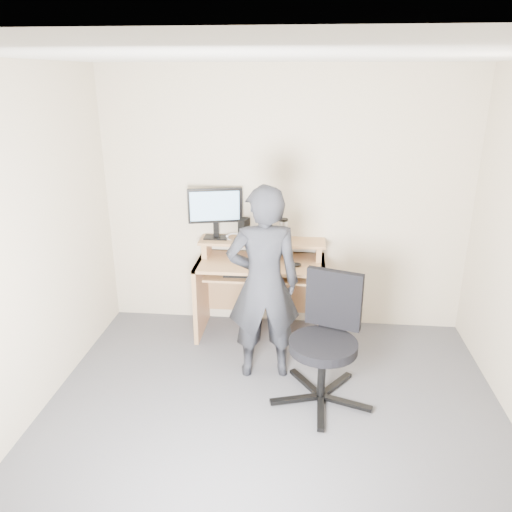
% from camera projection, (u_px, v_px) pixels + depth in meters
% --- Properties ---
extents(ground, '(3.50, 3.50, 0.00)m').
position_uv_depth(ground, '(271.00, 432.00, 3.55)').
color(ground, '#59595E').
rests_on(ground, ground).
extents(back_wall, '(3.50, 0.02, 2.50)m').
position_uv_depth(back_wall, '(284.00, 202.00, 4.76)').
color(back_wall, beige).
rests_on(back_wall, ground).
extents(ceiling, '(3.50, 3.50, 0.02)m').
position_uv_depth(ceiling, '(275.00, 55.00, 2.69)').
color(ceiling, white).
rests_on(ceiling, back_wall).
extents(desk, '(1.20, 0.60, 0.91)m').
position_uv_depth(desk, '(261.00, 278.00, 4.81)').
color(desk, tan).
rests_on(desk, ground).
extents(monitor, '(0.51, 0.16, 0.49)m').
position_uv_depth(monitor, '(215.00, 209.00, 4.71)').
color(monitor, black).
rests_on(monitor, desk).
extents(external_drive, '(0.11, 0.15, 0.20)m').
position_uv_depth(external_drive, '(244.00, 229.00, 4.76)').
color(external_drive, black).
rests_on(external_drive, desk).
extents(travel_mug, '(0.10, 0.10, 0.19)m').
position_uv_depth(travel_mug, '(283.00, 230.00, 4.73)').
color(travel_mug, '#AEAEB2').
rests_on(travel_mug, desk).
extents(smartphone, '(0.09, 0.14, 0.01)m').
position_uv_depth(smartphone, '(279.00, 241.00, 4.72)').
color(smartphone, black).
rests_on(smartphone, desk).
extents(charger, '(0.05, 0.05, 0.03)m').
position_uv_depth(charger, '(237.00, 240.00, 4.71)').
color(charger, black).
rests_on(charger, desk).
extents(headphones, '(0.19, 0.19, 0.06)m').
position_uv_depth(headphones, '(234.00, 237.00, 4.81)').
color(headphones, silver).
rests_on(headphones, desk).
extents(keyboard, '(0.47, 0.20, 0.03)m').
position_uv_depth(keyboard, '(249.00, 273.00, 4.62)').
color(keyboard, black).
rests_on(keyboard, desk).
extents(mouse, '(0.10, 0.07, 0.04)m').
position_uv_depth(mouse, '(296.00, 265.00, 4.54)').
color(mouse, black).
rests_on(mouse, desk).
extents(office_chair, '(0.78, 0.75, 0.98)m').
position_uv_depth(office_chair, '(327.00, 335.00, 3.78)').
color(office_chair, black).
rests_on(office_chair, ground).
extents(person, '(0.65, 0.48, 1.63)m').
position_uv_depth(person, '(264.00, 284.00, 4.00)').
color(person, black).
rests_on(person, ground).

